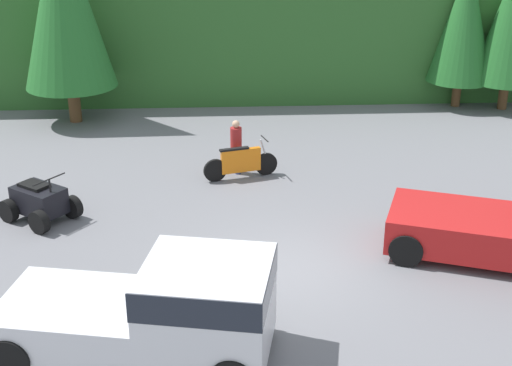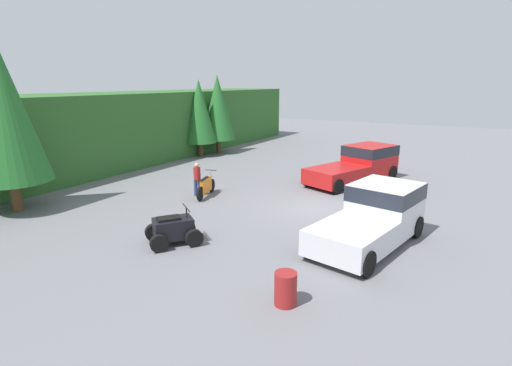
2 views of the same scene
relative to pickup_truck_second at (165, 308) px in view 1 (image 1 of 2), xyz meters
The scene contains 8 objects.
ground_plane 4.04m from the pickup_truck_second, 50.81° to the left, with size 80.00×80.00×0.00m, color slate.
hillside_backdrop 19.24m from the pickup_truck_second, 82.60° to the left, with size 44.00×6.00×4.79m.
tree_left 15.51m from the pickup_truck_second, 106.34° to the left, with size 3.29×3.29×7.48m.
tree_mid_left 19.03m from the pickup_truck_second, 56.27° to the left, with size 2.51×2.51×5.71m.
pickup_truck_second is the anchor object (origin of this frame).
dirt_bike 8.81m from the pickup_truck_second, 78.93° to the left, with size 2.24×0.87×1.18m.
quad_atv 7.10m from the pickup_truck_second, 121.23° to the left, with size 2.24×2.15×1.28m.
rider_person 9.20m from the pickup_truck_second, 80.22° to the left, with size 0.47×0.47×1.67m.
Camera 1 is at (-1.42, -14.21, 8.19)m, focal length 50.00 mm.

